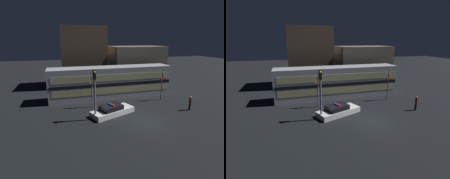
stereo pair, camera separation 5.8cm
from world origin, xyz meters
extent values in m
plane|color=black|center=(0.00, 0.00, 0.00)|extent=(120.00, 120.00, 0.00)
cube|color=#B7BABF|center=(-1.03, 8.28, 2.08)|extent=(16.32, 2.85, 4.16)
cube|color=black|center=(-1.03, 6.84, 2.08)|extent=(15.99, 0.03, 0.42)
cube|color=beige|center=(-1.03, 6.84, 1.33)|extent=(15.50, 0.02, 0.83)
cube|color=beige|center=(-1.03, 6.84, 3.00)|extent=(15.50, 0.02, 0.83)
cube|color=silver|center=(-2.55, 2.51, 0.28)|extent=(4.92, 3.22, 0.56)
cube|color=black|center=(-2.72, 2.44, 0.81)|extent=(2.60, 2.19, 0.49)
cube|color=red|center=(-2.63, 2.20, 1.12)|extent=(0.37, 0.55, 0.12)
cube|color=blue|center=(-2.81, 2.69, 1.12)|extent=(0.37, 0.55, 0.12)
cylinder|color=black|center=(6.00, 1.21, 0.39)|extent=(0.23, 0.23, 0.78)
cylinder|color=maroon|center=(6.00, 1.21, 1.10)|extent=(0.28, 0.28, 0.65)
sphere|color=tan|center=(6.00, 1.21, 1.53)|extent=(0.21, 0.21, 0.21)
cylinder|color=slate|center=(4.83, 5.22, 2.03)|extent=(0.15, 0.15, 4.07)
sphere|color=red|center=(4.55, 5.07, 2.85)|extent=(0.25, 0.25, 0.25)
sphere|color=red|center=(5.11, 5.07, 2.85)|extent=(0.25, 0.25, 0.25)
cube|color=white|center=(4.83, 5.13, 3.58)|extent=(0.58, 0.03, 0.58)
cylinder|color=slate|center=(-4.23, 5.19, 2.08)|extent=(0.15, 0.15, 4.17)
sphere|color=red|center=(-4.51, 5.04, 2.92)|extent=(0.25, 0.25, 0.25)
sphere|color=red|center=(-3.95, 5.04, 2.92)|extent=(0.25, 0.25, 0.25)
cube|color=white|center=(-4.23, 5.10, 3.67)|extent=(0.58, 0.03, 0.58)
cylinder|color=slate|center=(-4.54, 1.76, 2.02)|extent=(0.18, 0.18, 4.04)
cube|color=black|center=(-4.54, 1.76, 4.49)|extent=(0.30, 0.30, 0.90)
sphere|color=gold|center=(-4.54, 1.56, 4.74)|extent=(0.23, 0.23, 0.23)
cube|color=brown|center=(-3.69, 16.63, 4.86)|extent=(7.20, 5.94, 9.72)
cube|color=#726656|center=(5.51, 15.06, 3.27)|extent=(9.01, 5.76, 6.55)
camera|label=1|loc=(-7.37, -13.85, 7.50)|focal=28.00mm
camera|label=2|loc=(-7.31, -13.86, 7.50)|focal=28.00mm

